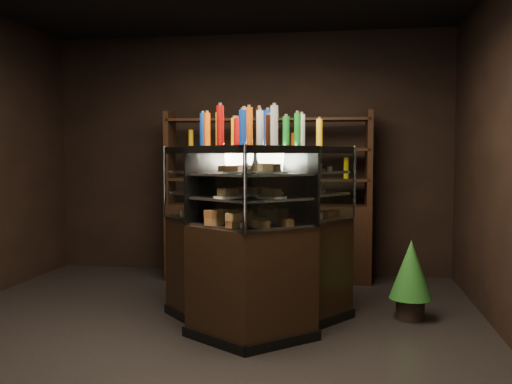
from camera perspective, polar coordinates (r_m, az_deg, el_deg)
ground at (r=5.01m, az=-5.84°, el=-13.61°), size 5.00×5.00×0.00m
room_shell at (r=4.80m, az=-6.00°, el=9.09°), size 5.02×5.02×3.01m
display_case at (r=4.98m, az=-0.12°, el=-7.49°), size 1.78×1.60×1.57m
food_display at (r=4.89m, az=-0.13°, el=0.11°), size 1.29×1.17×0.48m
bottles_top at (r=4.89m, az=-0.12°, el=6.25°), size 1.11×1.03×0.30m
potted_conifer at (r=5.38m, az=15.24°, el=-7.35°), size 0.38×0.38×0.82m
back_shelving at (r=6.79m, az=1.15°, el=-3.75°), size 2.44×0.56×2.00m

